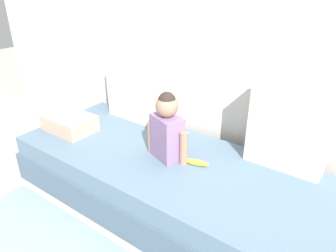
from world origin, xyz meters
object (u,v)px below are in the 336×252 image
at_px(couch, 170,182).
at_px(banana, 196,162).
at_px(throw_pillow_left, 133,87).
at_px(toddler, 167,128).
at_px(throw_pillow_right, 289,129).
at_px(folded_blanket, 70,123).

height_order(couch, banana, banana).
bearing_deg(throw_pillow_left, couch, -29.73).
distance_m(throw_pillow_left, banana, 0.95).
relative_size(couch, toddler, 4.98).
bearing_deg(banana, throw_pillow_right, 35.55).
xyz_separation_m(couch, throw_pillow_right, (0.66, 0.38, 0.47)).
distance_m(throw_pillow_left, throw_pillow_right, 1.32).
relative_size(throw_pillow_right, toddler, 1.15).
distance_m(toddler, banana, 0.31).
xyz_separation_m(banana, folded_blanket, (-1.11, -0.16, 0.04)).
height_order(throw_pillow_right, banana, throw_pillow_right).
distance_m(couch, throw_pillow_right, 0.90).
height_order(throw_pillow_left, throw_pillow_right, throw_pillow_left).
bearing_deg(couch, banana, 12.33).
xyz_separation_m(throw_pillow_left, throw_pillow_right, (1.32, 0.00, -0.01)).
relative_size(couch, banana, 14.14).
xyz_separation_m(throw_pillow_left, folded_blanket, (-0.26, -0.50, -0.22)).
xyz_separation_m(throw_pillow_right, banana, (-0.47, -0.34, -0.26)).
xyz_separation_m(toddler, folded_blanket, (-0.89, -0.13, -0.17)).
bearing_deg(folded_blanket, throw_pillow_right, 17.42).
distance_m(throw_pillow_left, folded_blanket, 0.60).
bearing_deg(folded_blanket, banana, 8.24).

